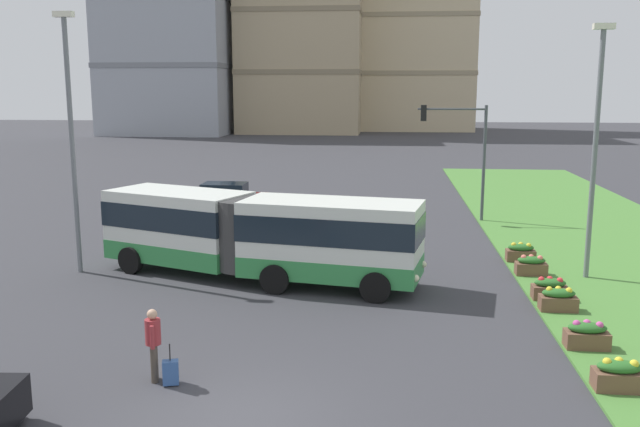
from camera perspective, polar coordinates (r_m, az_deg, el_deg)
The scene contains 16 objects.
ground_plane at distance 14.75m, azimuth -6.31°, elevation -16.70°, with size 260.00×260.00×0.00m, color #38383D.
articulated_bus at distance 24.14m, azimuth -5.36°, elevation -1.71°, with size 11.98×5.64×3.00m.
car_maroon_sedan at distance 38.00m, azimuth -7.84°, elevation 1.31°, with size 4.41×2.03×1.58m.
pedestrian_crossing at distance 16.39m, azimuth -13.83°, elevation -10.27°, with size 0.36×0.56×1.74m.
rolling_suitcase at distance 16.33m, azimuth -12.44°, elevation -12.89°, with size 0.41×0.33×0.97m.
flower_planter_0 at distance 16.93m, azimuth 23.82°, elevation -12.30°, with size 1.10×0.56×0.74m.
flower_planter_1 at distance 19.17m, azimuth 21.51°, elevation -9.47°, with size 1.10×0.56×0.74m.
flower_planter_2 at distance 21.97m, azimuth 19.38°, elevation -6.81°, with size 1.10×0.56×0.74m.
flower_planter_3 at distance 23.00m, azimuth 18.74°, elevation -6.00°, with size 1.10×0.56×0.74m.
flower_planter_4 at distance 25.75m, azimuth 17.32°, elevation -4.18°, with size 1.10×0.56×0.74m.
flower_planter_5 at distance 27.66m, azimuth 16.50°, elevation -3.15°, with size 1.10×0.56×0.74m.
traffic_light_far_right at distance 35.12m, azimuth 11.87°, elevation 5.87°, with size 3.47×0.28×5.92m.
streetlight_left at distance 26.10m, azimuth -20.16°, elevation 6.33°, with size 0.70×0.28×9.37m.
streetlight_median at distance 25.39m, azimuth 22.14°, elevation 5.53°, with size 0.70×0.28×8.88m.
apartment_tower_west at distance 106.63m, azimuth -12.78°, elevation 16.96°, with size 18.43×14.47×38.57m.
apartment_tower_centre at distance 115.89m, azimuth 8.21°, elevation 15.75°, with size 18.28×14.50×35.30m.
Camera 1 is at (2.86, -12.82, 6.71)m, focal length 38.09 mm.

